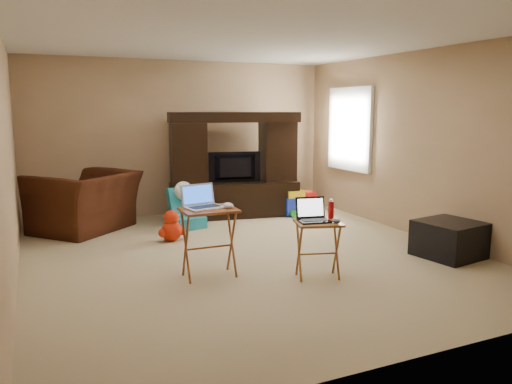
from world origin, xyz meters
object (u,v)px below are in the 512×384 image
recliner (85,202)px  push_toy (299,202)px  tray_table_left (209,243)px  tray_table_right (318,250)px  television (236,168)px  mouse_left (228,206)px  plush_toy (172,226)px  laptop_right (314,210)px  laptop_left (205,197)px  mouse_right (336,221)px  water_bottle (331,210)px  child_rocker (186,208)px  ottoman (449,239)px  entertainment_center (235,165)px

recliner → push_toy: recliner is taller
tray_table_left → tray_table_right: 1.12m
television → tray_table_right: size_ratio=1.44×
mouse_left → plush_toy: bearing=96.4°
tray_table_right → laptop_right: 0.42m
plush_toy → laptop_left: 1.64m
mouse_right → water_bottle: (0.07, 0.20, 0.07)m
television → child_rocker: (-0.94, -0.39, -0.51)m
tray_table_left → mouse_left: mouse_left is taller
recliner → laptop_left: size_ratio=3.42×
child_rocker → mouse_right: bearing=-88.4°
ottoman → tray_table_left: (-2.81, 0.49, 0.15)m
child_rocker → ottoman: bearing=-61.1°
tray_table_right → laptop_right: size_ratio=1.91×
recliner → mouse_left: bearing=71.6°
child_rocker → laptop_right: (0.57, -2.66, 0.42)m
push_toy → mouse_left: 3.26m
laptop_left → water_bottle: (1.24, -0.44, -0.16)m
water_bottle → laptop_right: bearing=-165.9°
tray_table_left → push_toy: bearing=45.8°
laptop_left → laptop_right: bearing=-37.5°
child_rocker → tray_table_left: tray_table_left is taller
recliner → push_toy: 3.33m
tray_table_left → laptop_right: (0.97, -0.47, 0.35)m
child_rocker → tray_table_left: size_ratio=0.83×
laptop_right → mouse_right: size_ratio=2.58×
plush_toy → tray_table_left: tray_table_left is taller
entertainment_center → ottoman: bearing=-55.5°
ottoman → tray_table_right: bearing=-179.8°
ottoman → laptop_right: laptop_right is taller
entertainment_center → recliner: bearing=-170.9°
tray_table_right → water_bottle: water_bottle is taller
entertainment_center → water_bottle: (-0.13, -3.03, -0.15)m
entertainment_center → tray_table_right: entertainment_center is taller
ottoman → water_bottle: 1.68m
recliner → mouse_right: recliner is taller
push_toy → mouse_right: size_ratio=4.71×
child_rocker → entertainment_center: bearing=11.6°
entertainment_center → child_rocker: 1.17m
entertainment_center → laptop_right: (-0.37, -3.09, -0.13)m
tray_table_left → water_bottle: (1.21, -0.41, 0.32)m
recliner → push_toy: bearing=133.1°
television → child_rocker: 1.13m
push_toy → television: bearing=167.5°
plush_toy → tray_table_left: 1.55m
mouse_right → water_bottle: size_ratio=0.66×
plush_toy → push_toy: (2.34, 0.76, 0.00)m
child_rocker → ottoman: 3.60m
recliner → water_bottle: bearing=84.0°
push_toy → laptop_right: (-1.38, -2.79, 0.50)m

